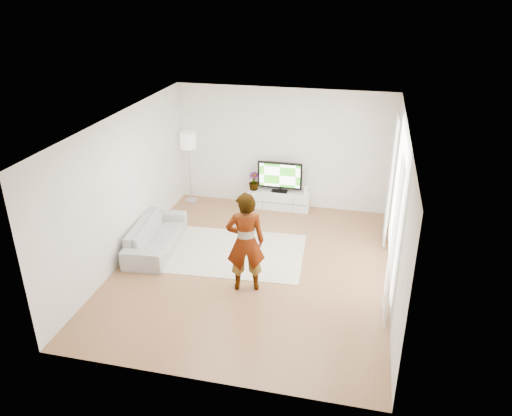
% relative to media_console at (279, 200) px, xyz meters
% --- Properties ---
extents(floor, '(6.00, 6.00, 0.00)m').
position_rel_media_console_xyz_m(floor, '(0.02, -2.76, -0.20)').
color(floor, '#A9724C').
rests_on(floor, ground).
extents(ceiling, '(6.00, 6.00, 0.00)m').
position_rel_media_console_xyz_m(ceiling, '(0.02, -2.76, 2.60)').
color(ceiling, white).
rests_on(ceiling, wall_back).
extents(wall_left, '(0.02, 6.00, 2.80)m').
position_rel_media_console_xyz_m(wall_left, '(-2.48, -2.76, 1.20)').
color(wall_left, white).
rests_on(wall_left, floor).
extents(wall_right, '(0.02, 6.00, 2.80)m').
position_rel_media_console_xyz_m(wall_right, '(2.52, -2.76, 1.20)').
color(wall_right, white).
rests_on(wall_right, floor).
extents(wall_back, '(5.00, 0.02, 2.80)m').
position_rel_media_console_xyz_m(wall_back, '(0.02, 0.24, 1.20)').
color(wall_back, white).
rests_on(wall_back, floor).
extents(wall_front, '(5.00, 0.02, 2.80)m').
position_rel_media_console_xyz_m(wall_front, '(0.02, -5.76, 1.20)').
color(wall_front, white).
rests_on(wall_front, floor).
extents(window, '(0.01, 2.60, 2.50)m').
position_rel_media_console_xyz_m(window, '(2.50, -2.46, 1.25)').
color(window, white).
rests_on(window, wall_right).
extents(curtain_near, '(0.04, 0.70, 2.60)m').
position_rel_media_console_xyz_m(curtain_near, '(2.42, -3.76, 1.15)').
color(curtain_near, white).
rests_on(curtain_near, floor).
extents(curtain_far, '(0.04, 0.70, 2.60)m').
position_rel_media_console_xyz_m(curtain_far, '(2.42, -1.16, 1.15)').
color(curtain_far, white).
rests_on(curtain_far, floor).
extents(media_console, '(1.45, 0.41, 0.41)m').
position_rel_media_console_xyz_m(media_console, '(0.00, 0.00, 0.00)').
color(media_console, white).
rests_on(media_console, floor).
extents(television, '(1.04, 0.20, 0.73)m').
position_rel_media_console_xyz_m(television, '(0.00, 0.03, 0.60)').
color(television, black).
rests_on(television, media_console).
extents(game_console, '(0.08, 0.15, 0.20)m').
position_rel_media_console_xyz_m(game_console, '(0.63, -0.00, 0.30)').
color(game_console, white).
rests_on(game_console, media_console).
extents(potted_plant, '(0.31, 0.31, 0.43)m').
position_rel_media_console_xyz_m(potted_plant, '(-0.61, 0.00, 0.42)').
color(potted_plant, '#3F7238').
rests_on(potted_plant, media_console).
extents(rug, '(2.78, 2.08, 0.01)m').
position_rel_media_console_xyz_m(rug, '(-0.44, -2.31, -0.20)').
color(rug, beige).
rests_on(rug, floor).
extents(player, '(0.76, 0.60, 1.81)m').
position_rel_media_console_xyz_m(player, '(0.06, -3.47, 0.71)').
color(player, '#334772').
rests_on(player, rug).
extents(sofa, '(0.96, 2.05, 0.58)m').
position_rel_media_console_xyz_m(sofa, '(-2.05, -2.48, 0.09)').
color(sofa, '#B0B0AB').
rests_on(sofa, floor).
extents(floor_lamp, '(0.38, 0.38, 1.72)m').
position_rel_media_console_xyz_m(floor_lamp, '(-2.18, -0.07, 1.25)').
color(floor_lamp, silver).
rests_on(floor_lamp, floor).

